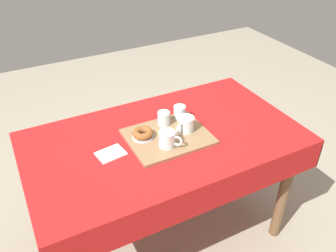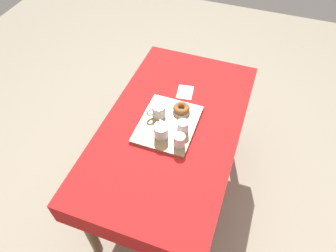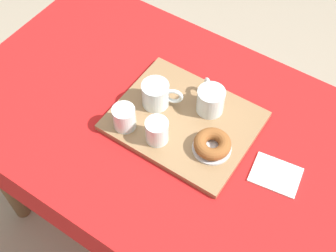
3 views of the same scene
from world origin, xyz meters
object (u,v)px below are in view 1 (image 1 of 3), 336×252
(sugar_donut_left, at_px, (143,133))
(donut_plate_left, at_px, (143,137))
(dining_table, at_px, (165,153))
(tea_mug_right, at_px, (168,139))
(water_glass_near, at_px, (180,113))
(paper_napkin, at_px, (111,154))
(serving_tray, at_px, (168,137))
(water_glass_far, at_px, (164,119))
(tea_mug_left, at_px, (186,125))

(sugar_donut_left, bearing_deg, donut_plate_left, 90.00)
(dining_table, xyz_separation_m, tea_mug_right, (-0.03, -0.10, 0.16))
(water_glass_near, relative_size, paper_napkin, 0.57)
(dining_table, relative_size, donut_plate_left, 12.80)
(serving_tray, bearing_deg, sugar_donut_left, 159.67)
(water_glass_far, bearing_deg, serving_tray, -104.98)
(dining_table, distance_m, tea_mug_right, 0.19)
(donut_plate_left, bearing_deg, tea_mug_right, -56.86)
(tea_mug_left, relative_size, water_glass_far, 1.58)
(water_glass_near, xyz_separation_m, donut_plate_left, (-0.25, -0.07, -0.03))
(dining_table, bearing_deg, water_glass_far, 65.46)
(tea_mug_right, relative_size, paper_napkin, 0.80)
(water_glass_near, bearing_deg, sugar_donut_left, -164.40)
(donut_plate_left, bearing_deg, paper_napkin, -169.78)
(serving_tray, xyz_separation_m, tea_mug_right, (-0.04, -0.08, 0.05))
(water_glass_far, bearing_deg, water_glass_near, 7.43)
(tea_mug_left, height_order, water_glass_far, tea_mug_left)
(tea_mug_left, bearing_deg, sugar_donut_left, 167.47)
(tea_mug_left, distance_m, water_glass_far, 0.13)
(serving_tray, distance_m, water_glass_near, 0.18)
(dining_table, xyz_separation_m, donut_plate_left, (-0.11, 0.02, 0.13))
(paper_napkin, bearing_deg, water_glass_near, 13.34)
(sugar_donut_left, xyz_separation_m, paper_napkin, (-0.19, -0.03, -0.04))
(sugar_donut_left, bearing_deg, paper_napkin, -169.78)
(sugar_donut_left, bearing_deg, serving_tray, -20.33)
(dining_table, xyz_separation_m, water_glass_near, (0.14, 0.09, 0.16))
(tea_mug_left, height_order, donut_plate_left, tea_mug_left)
(water_glass_near, xyz_separation_m, paper_napkin, (-0.44, -0.10, -0.05))
(tea_mug_left, bearing_deg, dining_table, 167.07)
(donut_plate_left, bearing_deg, dining_table, -12.12)
(tea_mug_right, bearing_deg, sugar_donut_left, 123.14)
(dining_table, distance_m, paper_napkin, 0.32)
(dining_table, distance_m, tea_mug_left, 0.20)
(donut_plate_left, xyz_separation_m, paper_napkin, (-0.19, -0.03, -0.02))
(donut_plate_left, height_order, sugar_donut_left, sugar_donut_left)
(dining_table, height_order, tea_mug_left, tea_mug_left)
(serving_tray, relative_size, water_glass_near, 5.46)
(tea_mug_left, relative_size, sugar_donut_left, 1.13)
(water_glass_near, bearing_deg, tea_mug_right, -132.19)
(donut_plate_left, distance_m, sugar_donut_left, 0.02)
(water_glass_near, xyz_separation_m, water_glass_far, (-0.10, -0.01, 0.00))
(water_glass_near, height_order, paper_napkin, water_glass_near)
(tea_mug_left, bearing_deg, serving_tray, 177.26)
(serving_tray, height_order, water_glass_far, water_glass_far)
(dining_table, xyz_separation_m, water_glass_far, (0.04, 0.08, 0.16))
(dining_table, xyz_separation_m, serving_tray, (0.01, -0.02, 0.12))
(serving_tray, relative_size, tea_mug_right, 3.90)
(serving_tray, distance_m, paper_napkin, 0.31)
(paper_napkin, bearing_deg, dining_table, 1.88)
(water_glass_far, height_order, sugar_donut_left, water_glass_far)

